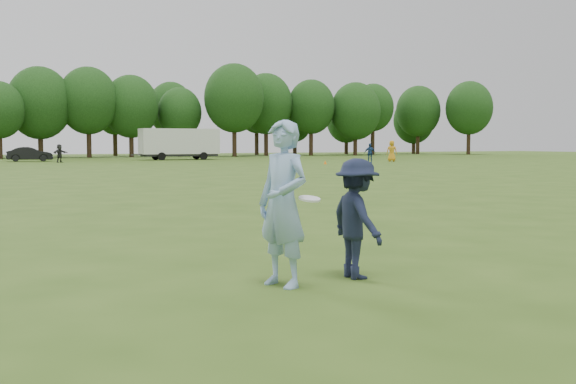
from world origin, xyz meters
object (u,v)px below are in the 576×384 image
thrower (283,204)px  cargo_trailer (179,143)px  car_f (30,154)px  defender (357,218)px  field_cone (325,162)px  player_far_b (370,153)px  player_far_d (60,153)px  player_far_c (392,151)px

thrower → cargo_trailer: (15.99, 60.20, 0.73)m
car_f → cargo_trailer: bearing=-88.3°
defender → field_cone: size_ratio=5.31×
cargo_trailer → player_far_b: bearing=-55.6°
thrower → player_far_b: 51.02m
thrower → cargo_trailer: size_ratio=0.23×
player_far_d → field_cone: bearing=-69.7°
car_f → field_cone: (21.50, -18.72, -0.53)m
defender → player_far_c: (30.80, 44.93, 0.19)m
player_far_d → car_f: size_ratio=0.40×
player_far_b → defender: bearing=-83.0°
player_far_b → field_cone: bearing=-127.3°
thrower → player_far_d: bearing=155.3°
player_far_c → cargo_trailer: size_ratio=0.22×
car_f → cargo_trailer: (14.52, 0.06, 1.09)m
player_far_b → cargo_trailer: size_ratio=0.19×
thrower → defender: bearing=71.6°
player_far_c → field_cone: player_far_c is taller
player_far_b → car_f: size_ratio=0.41×
player_far_b → player_far_c: size_ratio=0.87×
player_far_c → field_cone: bearing=52.6°
defender → cargo_trailer: (14.88, 60.15, 0.98)m
defender → player_far_d: bearing=-2.7°
defender → field_cone: defender is taller
defender → player_far_c: bearing=-34.5°
car_f → cargo_trailer: cargo_trailer is taller
defender → field_cone: 46.80m
thrower → defender: 1.13m
player_far_b → cargo_trailer: cargo_trailer is taller
thrower → field_cone: 47.37m
thrower → player_far_d: size_ratio=1.26×
thrower → player_far_b: size_ratio=1.21×
thrower → car_f: bearing=157.7°
thrower → field_cone: (22.96, 41.42, -0.89)m
player_far_d → player_far_c: bearing=-54.1°
defender → player_far_d: player_far_d is taller
player_far_d → car_f: (-2.17, 4.69, -0.14)m
defender → player_far_b: player_far_b is taller
field_cone → defender: bearing=-117.9°
defender → cargo_trailer: 61.97m
player_far_c → player_far_d: 30.15m
thrower → cargo_trailer: 62.29m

